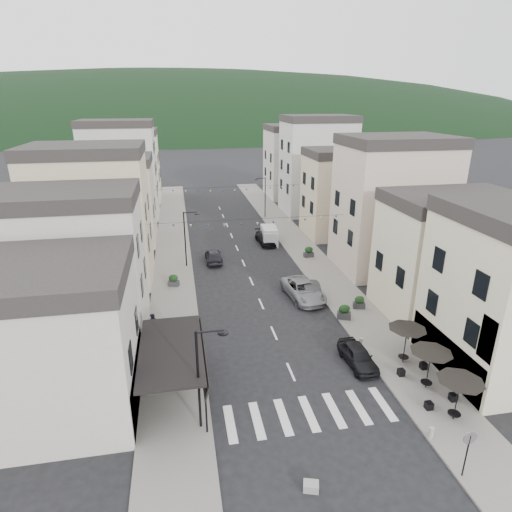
{
  "coord_description": "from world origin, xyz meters",
  "views": [
    {
      "loc": [
        -6.54,
        -16.76,
        16.82
      ],
      "look_at": [
        0.02,
        18.6,
        3.5
      ],
      "focal_mm": 30.0,
      "sensor_mm": 36.0,
      "label": 1
    }
  ],
  "objects_px": {
    "parked_car_c": "(303,290)",
    "pedestrian_b": "(153,324)",
    "parked_car_e": "(214,256)",
    "delivery_van": "(269,235)",
    "parked_car_a": "(358,356)",
    "parked_car_b": "(312,292)",
    "parked_car_d": "(266,238)",
    "pedestrian_a": "(194,344)"
  },
  "relations": [
    {
      "from": "parked_car_d",
      "to": "delivery_van",
      "type": "xyz_separation_m",
      "value": [
        0.45,
        0.15,
        0.35
      ]
    },
    {
      "from": "parked_car_b",
      "to": "parked_car_d",
      "type": "xyz_separation_m",
      "value": [
        -0.86,
        15.87,
        -0.01
      ]
    },
    {
      "from": "parked_car_a",
      "to": "delivery_van",
      "type": "xyz_separation_m",
      "value": [
        -0.41,
        26.19,
        0.36
      ]
    },
    {
      "from": "parked_car_c",
      "to": "pedestrian_b",
      "type": "height_order",
      "value": "pedestrian_b"
    },
    {
      "from": "parked_car_b",
      "to": "parked_car_c",
      "type": "relative_size",
      "value": 0.73
    },
    {
      "from": "delivery_van",
      "to": "parked_car_d",
      "type": "bearing_deg",
      "value": -155.58
    },
    {
      "from": "parked_car_a",
      "to": "pedestrian_a",
      "type": "distance_m",
      "value": 11.11
    },
    {
      "from": "delivery_van",
      "to": "pedestrian_b",
      "type": "distance_m",
      "value": 23.79
    },
    {
      "from": "parked_car_b",
      "to": "pedestrian_a",
      "type": "relative_size",
      "value": 2.57
    },
    {
      "from": "parked_car_a",
      "to": "parked_car_e",
      "type": "height_order",
      "value": "parked_car_e"
    },
    {
      "from": "parked_car_d",
      "to": "pedestrian_a",
      "type": "distance_m",
      "value": 24.99
    },
    {
      "from": "parked_car_b",
      "to": "delivery_van",
      "type": "relative_size",
      "value": 0.92
    },
    {
      "from": "parked_car_b",
      "to": "parked_car_a",
      "type": "bearing_deg",
      "value": -84.04
    },
    {
      "from": "parked_car_a",
      "to": "parked_car_d",
      "type": "xyz_separation_m",
      "value": [
        -0.86,
        26.04,
        0.0
      ]
    },
    {
      "from": "parked_car_d",
      "to": "parked_car_e",
      "type": "xyz_separation_m",
      "value": [
        -6.87,
        -5.14,
        0.04
      ]
    },
    {
      "from": "parked_car_a",
      "to": "parked_car_c",
      "type": "xyz_separation_m",
      "value": [
        -0.71,
        10.46,
        0.11
      ]
    },
    {
      "from": "pedestrian_a",
      "to": "parked_car_c",
      "type": "bearing_deg",
      "value": 42.89
    },
    {
      "from": "parked_car_a",
      "to": "parked_car_c",
      "type": "height_order",
      "value": "parked_car_c"
    },
    {
      "from": "parked_car_c",
      "to": "parked_car_d",
      "type": "xyz_separation_m",
      "value": [
        -0.15,
        15.58,
        -0.11
      ]
    },
    {
      "from": "parked_car_c",
      "to": "pedestrian_b",
      "type": "bearing_deg",
      "value": -169.01
    },
    {
      "from": "parked_car_b",
      "to": "pedestrian_b",
      "type": "height_order",
      "value": "pedestrian_b"
    },
    {
      "from": "pedestrian_a",
      "to": "delivery_van",
      "type": "bearing_deg",
      "value": 72.36
    },
    {
      "from": "parked_car_a",
      "to": "parked_car_c",
      "type": "relative_size",
      "value": 0.7
    },
    {
      "from": "parked_car_b",
      "to": "parked_car_c",
      "type": "xyz_separation_m",
      "value": [
        -0.71,
        0.29,
        0.1
      ]
    },
    {
      "from": "parked_car_a",
      "to": "parked_car_c",
      "type": "bearing_deg",
      "value": 91.22
    },
    {
      "from": "parked_car_b",
      "to": "parked_car_d",
      "type": "bearing_deg",
      "value": 99.05
    },
    {
      "from": "parked_car_c",
      "to": "pedestrian_a",
      "type": "bearing_deg",
      "value": -150.06
    },
    {
      "from": "parked_car_c",
      "to": "pedestrian_a",
      "type": "relative_size",
      "value": 3.51
    },
    {
      "from": "delivery_van",
      "to": "pedestrian_a",
      "type": "xyz_separation_m",
      "value": [
        -10.26,
        -23.13,
        -0.1
      ]
    },
    {
      "from": "delivery_van",
      "to": "parked_car_b",
      "type": "bearing_deg",
      "value": -82.91
    },
    {
      "from": "parked_car_e",
      "to": "parked_car_a",
      "type": "bearing_deg",
      "value": 109.63
    },
    {
      "from": "parked_car_a",
      "to": "parked_car_b",
      "type": "height_order",
      "value": "parked_car_b"
    },
    {
      "from": "parked_car_b",
      "to": "pedestrian_b",
      "type": "xyz_separation_m",
      "value": [
        -13.56,
        -3.8,
        0.25
      ]
    },
    {
      "from": "parked_car_d",
      "to": "delivery_van",
      "type": "relative_size",
      "value": 1.03
    },
    {
      "from": "parked_car_e",
      "to": "delivery_van",
      "type": "bearing_deg",
      "value": -144.77
    },
    {
      "from": "parked_car_b",
      "to": "pedestrian_a",
      "type": "distance_m",
      "value": 12.83
    },
    {
      "from": "parked_car_a",
      "to": "parked_car_b",
      "type": "xyz_separation_m",
      "value": [
        0.0,
        10.17,
        0.01
      ]
    },
    {
      "from": "parked_car_e",
      "to": "pedestrian_a",
      "type": "relative_size",
      "value": 2.6
    },
    {
      "from": "pedestrian_a",
      "to": "parked_car_a",
      "type": "bearing_deg",
      "value": -9.73
    },
    {
      "from": "parked_car_c",
      "to": "parked_car_a",
      "type": "bearing_deg",
      "value": -92.78
    },
    {
      "from": "parked_car_d",
      "to": "parked_car_e",
      "type": "height_order",
      "value": "parked_car_e"
    },
    {
      "from": "parked_car_a",
      "to": "parked_car_c",
      "type": "distance_m",
      "value": 10.49
    }
  ]
}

